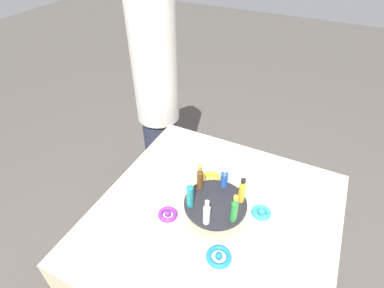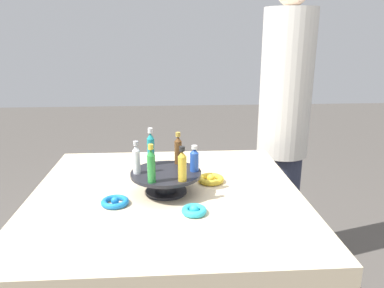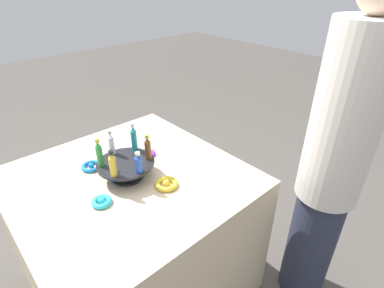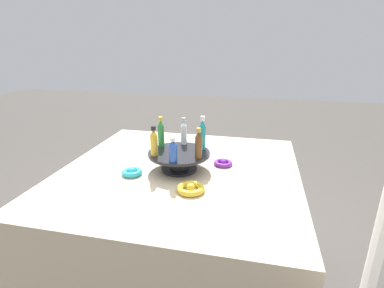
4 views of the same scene
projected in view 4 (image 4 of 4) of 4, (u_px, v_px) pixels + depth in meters
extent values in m
cube|color=beige|center=(180.00, 243.00, 1.47)|extent=(1.04, 1.04, 0.79)
cylinder|color=black|center=(179.00, 169.00, 1.33)|extent=(0.16, 0.16, 0.01)
cylinder|color=black|center=(179.00, 161.00, 1.32)|extent=(0.08, 0.08, 0.06)
cylinder|color=black|center=(179.00, 153.00, 1.31)|extent=(0.27, 0.27, 0.01)
cylinder|color=gold|center=(154.00, 145.00, 1.26)|extent=(0.03, 0.03, 0.09)
cone|color=gold|center=(154.00, 132.00, 1.24)|extent=(0.03, 0.03, 0.02)
cylinder|color=black|center=(153.00, 128.00, 1.23)|extent=(0.02, 0.02, 0.02)
cylinder|color=#234CAD|center=(173.00, 153.00, 1.19)|extent=(0.03, 0.03, 0.07)
cone|color=#234CAD|center=(173.00, 143.00, 1.18)|extent=(0.03, 0.03, 0.02)
cylinder|color=silver|center=(173.00, 139.00, 1.17)|extent=(0.02, 0.02, 0.01)
cylinder|color=brown|center=(199.00, 148.00, 1.22)|extent=(0.03, 0.03, 0.09)
cone|color=brown|center=(199.00, 134.00, 1.21)|extent=(0.03, 0.03, 0.02)
cylinder|color=#B79338|center=(199.00, 130.00, 1.20)|extent=(0.02, 0.02, 0.02)
cylinder|color=teal|center=(202.00, 138.00, 1.32)|extent=(0.03, 0.03, 0.11)
cone|color=teal|center=(203.00, 123.00, 1.30)|extent=(0.03, 0.03, 0.02)
cylinder|color=silver|center=(203.00, 118.00, 1.29)|extent=(0.02, 0.02, 0.02)
cylinder|color=silver|center=(184.00, 135.00, 1.39)|extent=(0.03, 0.03, 0.09)
cone|color=silver|center=(184.00, 123.00, 1.37)|extent=(0.03, 0.03, 0.02)
cylinder|color=#B2B2B7|center=(184.00, 120.00, 1.37)|extent=(0.02, 0.02, 0.02)
cylinder|color=#288438|center=(161.00, 136.00, 1.36)|extent=(0.03, 0.03, 0.10)
cone|color=#288438|center=(161.00, 123.00, 1.33)|extent=(0.03, 0.03, 0.02)
cylinder|color=gold|center=(160.00, 119.00, 1.33)|extent=(0.02, 0.02, 0.02)
torus|color=purple|center=(223.00, 163.00, 1.38)|extent=(0.09, 0.09, 0.02)
sphere|color=purple|center=(223.00, 162.00, 1.38)|extent=(0.03, 0.03, 0.03)
torus|color=blue|center=(171.00, 151.00, 1.52)|extent=(0.10, 0.10, 0.02)
sphere|color=blue|center=(171.00, 151.00, 1.52)|extent=(0.03, 0.03, 0.03)
torus|color=#2DB7CC|center=(132.00, 172.00, 1.28)|extent=(0.09, 0.09, 0.02)
sphere|color=#2DB7CC|center=(132.00, 171.00, 1.28)|extent=(0.03, 0.03, 0.03)
torus|color=gold|center=(191.00, 189.00, 1.14)|extent=(0.11, 0.11, 0.02)
sphere|color=gold|center=(191.00, 187.00, 1.14)|extent=(0.03, 0.03, 0.03)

